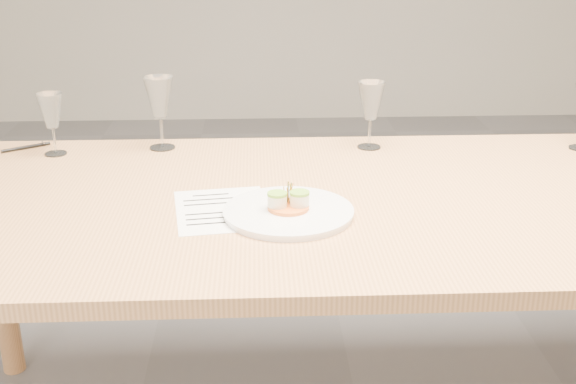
{
  "coord_description": "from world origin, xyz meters",
  "views": [
    {
      "loc": [
        -0.29,
        -1.64,
        1.39
      ],
      "look_at": [
        -0.22,
        -0.1,
        0.8
      ],
      "focal_mm": 45.0,
      "sensor_mm": 36.0,
      "label": 1
    }
  ],
  "objects_px": {
    "dinner_plate": "(289,211)",
    "wine_glass_0": "(51,112)",
    "wine_glass_1": "(159,99)",
    "ballpoint_pen": "(26,147)",
    "wine_glass_2": "(371,102)",
    "recipe_sheet": "(222,210)",
    "dining_table": "(376,220)"
  },
  "relations": [
    {
      "from": "ballpoint_pen",
      "to": "wine_glass_2",
      "type": "relative_size",
      "value": 0.63
    },
    {
      "from": "ballpoint_pen",
      "to": "wine_glass_2",
      "type": "distance_m",
      "value": 1.02
    },
    {
      "from": "dining_table",
      "to": "wine_glass_1",
      "type": "xyz_separation_m",
      "value": [
        -0.57,
        0.41,
        0.22
      ]
    },
    {
      "from": "dinner_plate",
      "to": "wine_glass_1",
      "type": "height_order",
      "value": "wine_glass_1"
    },
    {
      "from": "wine_glass_0",
      "to": "ballpoint_pen",
      "type": "bearing_deg",
      "value": 150.79
    },
    {
      "from": "wine_glass_0",
      "to": "recipe_sheet",
      "type": "bearing_deg",
      "value": -41.81
    },
    {
      "from": "dining_table",
      "to": "recipe_sheet",
      "type": "bearing_deg",
      "value": -167.98
    },
    {
      "from": "ballpoint_pen",
      "to": "wine_glass_1",
      "type": "height_order",
      "value": "wine_glass_1"
    },
    {
      "from": "dining_table",
      "to": "ballpoint_pen",
      "type": "distance_m",
      "value": 1.06
    },
    {
      "from": "dining_table",
      "to": "recipe_sheet",
      "type": "xyz_separation_m",
      "value": [
        -0.38,
        -0.08,
        0.07
      ]
    },
    {
      "from": "recipe_sheet",
      "to": "wine_glass_2",
      "type": "xyz_separation_m",
      "value": [
        0.42,
        0.47,
        0.14
      ]
    },
    {
      "from": "wine_glass_2",
      "to": "dinner_plate",
      "type": "bearing_deg",
      "value": -117.37
    },
    {
      "from": "recipe_sheet",
      "to": "wine_glass_0",
      "type": "xyz_separation_m",
      "value": [
        -0.5,
        0.44,
        0.12
      ]
    },
    {
      "from": "wine_glass_1",
      "to": "recipe_sheet",
      "type": "bearing_deg",
      "value": -68.19
    },
    {
      "from": "dinner_plate",
      "to": "wine_glass_2",
      "type": "height_order",
      "value": "wine_glass_2"
    },
    {
      "from": "dinner_plate",
      "to": "wine_glass_0",
      "type": "distance_m",
      "value": 0.82
    },
    {
      "from": "ballpoint_pen",
      "to": "wine_glass_2",
      "type": "xyz_separation_m",
      "value": [
        1.01,
        -0.03,
        0.13
      ]
    },
    {
      "from": "wine_glass_0",
      "to": "wine_glass_2",
      "type": "height_order",
      "value": "wine_glass_2"
    },
    {
      "from": "recipe_sheet",
      "to": "wine_glass_2",
      "type": "bearing_deg",
      "value": 40.42
    },
    {
      "from": "dining_table",
      "to": "dinner_plate",
      "type": "bearing_deg",
      "value": -151.56
    },
    {
      "from": "dining_table",
      "to": "wine_glass_2",
      "type": "xyz_separation_m",
      "value": [
        0.04,
        0.39,
        0.21
      ]
    },
    {
      "from": "recipe_sheet",
      "to": "dining_table",
      "type": "bearing_deg",
      "value": 4.17
    },
    {
      "from": "dinner_plate",
      "to": "wine_glass_1",
      "type": "bearing_deg",
      "value": 123.38
    },
    {
      "from": "dining_table",
      "to": "dinner_plate",
      "type": "relative_size",
      "value": 8.0
    },
    {
      "from": "wine_glass_1",
      "to": "wine_glass_2",
      "type": "height_order",
      "value": "wine_glass_1"
    },
    {
      "from": "dinner_plate",
      "to": "wine_glass_1",
      "type": "relative_size",
      "value": 1.41
    },
    {
      "from": "dinner_plate",
      "to": "wine_glass_2",
      "type": "relative_size",
      "value": 1.52
    },
    {
      "from": "dining_table",
      "to": "wine_glass_1",
      "type": "distance_m",
      "value": 0.74
    },
    {
      "from": "dining_table",
      "to": "wine_glass_2",
      "type": "relative_size",
      "value": 12.18
    },
    {
      "from": "recipe_sheet",
      "to": "wine_glass_0",
      "type": "height_order",
      "value": "wine_glass_0"
    },
    {
      "from": "wine_glass_1",
      "to": "wine_glass_2",
      "type": "xyz_separation_m",
      "value": [
        0.61,
        -0.02,
        -0.01
      ]
    },
    {
      "from": "dinner_plate",
      "to": "recipe_sheet",
      "type": "xyz_separation_m",
      "value": [
        -0.15,
        0.04,
        -0.01
      ]
    }
  ]
}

